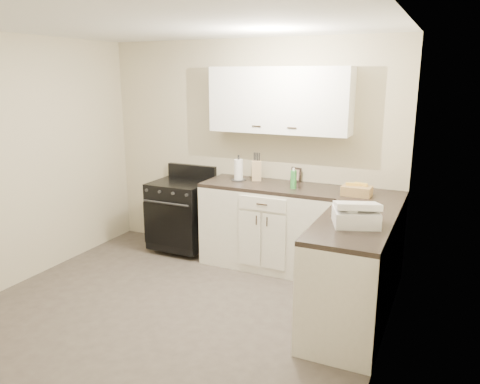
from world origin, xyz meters
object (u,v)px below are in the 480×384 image
at_px(wicker_basket, 357,191).
at_px(paper_towel, 239,170).
at_px(knife_block, 257,171).
at_px(countertop_grill, 356,217).
at_px(stove, 181,214).

bearing_deg(wicker_basket, paper_towel, 174.72).
height_order(knife_block, countertop_grill, knife_block).
relative_size(knife_block, paper_towel, 0.95).
bearing_deg(knife_block, countertop_grill, -62.35).
xyz_separation_m(paper_towel, wicker_basket, (1.35, -0.13, -0.07)).
bearing_deg(paper_towel, countertop_grill, -35.03).
distance_m(knife_block, paper_towel, 0.20).
distance_m(stove, countertop_grill, 2.55).
bearing_deg(stove, countertop_grill, -23.87).
xyz_separation_m(stove, knife_block, (0.93, 0.15, 0.59)).
bearing_deg(countertop_grill, paper_towel, 125.12).
xyz_separation_m(knife_block, countertop_grill, (1.34, -1.16, -0.05)).
xyz_separation_m(stove, countertop_grill, (2.28, -1.01, 0.54)).
height_order(stove, wicker_basket, wicker_basket).
distance_m(wicker_basket, countertop_grill, 0.96).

